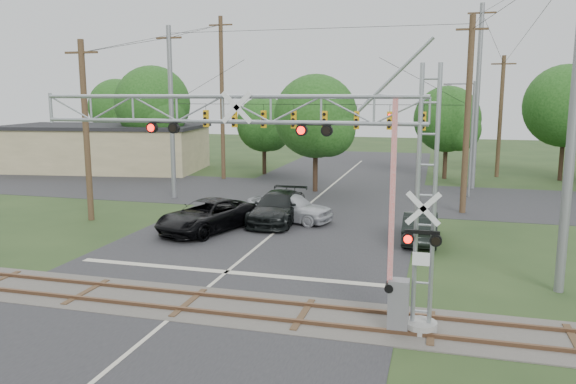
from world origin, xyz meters
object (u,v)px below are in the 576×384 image
(traffic_signal_span, at_px, (323,116))
(sedan_silver, at_px, (290,207))
(pickup_black, at_px, (207,216))
(commercial_building, at_px, (105,147))
(car_dark, at_px, (278,207))
(crossing_gantry, at_px, (298,164))
(streetlight, at_px, (469,133))

(traffic_signal_span, bearing_deg, sedan_silver, -99.15)
(pickup_black, xyz_separation_m, commercial_building, (-18.90, 20.01, 1.30))
(car_dark, bearing_deg, sedan_silver, 33.22)
(crossing_gantry, relative_size, pickup_black, 2.19)
(pickup_black, bearing_deg, car_dark, 62.71)
(sedan_silver, height_order, commercial_building, commercial_building)
(traffic_signal_span, relative_size, streetlight, 2.44)
(traffic_signal_span, bearing_deg, commercial_building, 153.22)
(car_dark, height_order, sedan_silver, car_dark)
(traffic_signal_span, height_order, car_dark, traffic_signal_span)
(sedan_silver, bearing_deg, crossing_gantry, -150.45)
(crossing_gantry, xyz_separation_m, traffic_signal_span, (-3.06, 18.36, 0.74))
(pickup_black, xyz_separation_m, car_dark, (2.99, 2.96, 0.02))
(car_dark, xyz_separation_m, streetlight, (10.45, 11.06, 3.59))
(sedan_silver, relative_size, commercial_building, 0.25)
(crossing_gantry, xyz_separation_m, streetlight, (6.02, 24.10, -0.52))
(car_dark, bearing_deg, pickup_black, -135.11)
(commercial_building, bearing_deg, streetlight, -18.54)
(commercial_building, bearing_deg, pickup_black, -54.66)
(traffic_signal_span, bearing_deg, streetlight, 32.28)
(traffic_signal_span, distance_m, pickup_black, 10.54)
(sedan_silver, bearing_deg, streetlight, -29.26)
(crossing_gantry, relative_size, streetlight, 1.64)
(sedan_silver, distance_m, streetlight, 14.99)
(pickup_black, xyz_separation_m, sedan_silver, (3.56, 3.32, 0.01))
(crossing_gantry, relative_size, sedan_silver, 2.66)
(commercial_building, bearing_deg, car_dark, -45.95)
(traffic_signal_span, relative_size, car_dark, 3.33)
(sedan_silver, bearing_deg, car_dark, 136.50)
(car_dark, relative_size, sedan_silver, 1.19)
(crossing_gantry, xyz_separation_m, sedan_silver, (-3.86, 13.41, -4.12))
(car_dark, xyz_separation_m, sedan_silver, (0.57, 0.37, -0.01))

